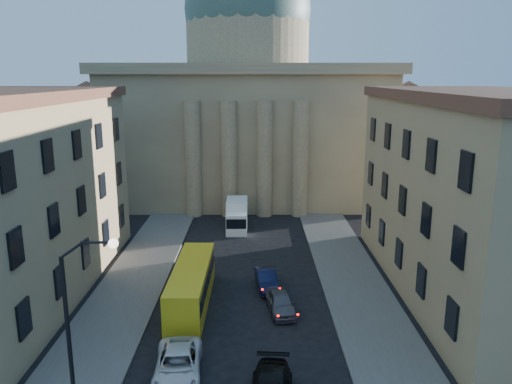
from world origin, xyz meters
TOP-DOWN VIEW (x-y plane):
  - sidewalk_left at (-8.50, 18.00)m, footprint 5.00×60.00m
  - sidewalk_right at (8.50, 18.00)m, footprint 5.00×60.00m
  - church at (0.00, 55.47)m, footprint 68.02×28.76m
  - building_left at (-17.00, 22.00)m, footprint 11.60×26.60m
  - building_right at (17.00, 22.00)m, footprint 11.60×26.60m
  - street_lamp at (-6.97, 8.00)m, footprint 2.62×0.44m
  - car_left_mid at (-3.18, 11.19)m, footprint 2.80×5.42m
  - car_right_far at (2.65, 18.71)m, footprint 2.17×4.23m
  - car_right_distant at (1.79, 22.66)m, footprint 1.88×4.24m
  - city_bus at (-3.50, 19.85)m, footprint 2.42×10.09m
  - box_truck at (-0.96, 37.59)m, footprint 2.20×5.44m

SIDE VIEW (x-z plane):
  - sidewalk_left at x=-8.50m, z-range 0.00..0.15m
  - sidewalk_right at x=8.50m, z-range 0.00..0.15m
  - car_right_distant at x=1.79m, z-range 0.00..1.35m
  - car_right_far at x=2.65m, z-range 0.00..1.38m
  - car_left_mid at x=-3.18m, z-range 0.00..1.46m
  - box_truck at x=-0.96m, z-range -0.08..2.90m
  - city_bus at x=-3.50m, z-range 0.11..2.94m
  - street_lamp at x=-6.97m, z-range 0.87..9.70m
  - building_left at x=-17.00m, z-range 0.07..14.77m
  - building_right at x=17.00m, z-range 0.07..14.77m
  - church at x=0.00m, z-range -6.42..30.18m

